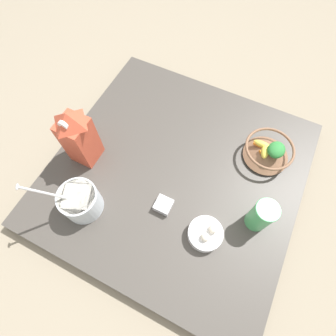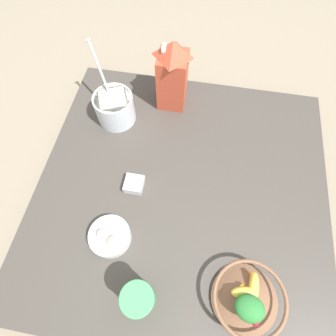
# 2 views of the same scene
# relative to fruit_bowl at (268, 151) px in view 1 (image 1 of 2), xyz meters

# --- Properties ---
(ground_plane) EXTENTS (6.00, 6.00, 0.00)m
(ground_plane) POSITION_rel_fruit_bowl_xyz_m (-0.28, -0.20, -0.09)
(ground_plane) COLOR gray
(countertop) EXTENTS (0.90, 0.90, 0.04)m
(countertop) POSITION_rel_fruit_bowl_xyz_m (-0.28, -0.20, -0.06)
(countertop) COLOR #47423D
(countertop) RESTS_ON ground_plane
(fruit_bowl) EXTENTS (0.18, 0.18, 0.09)m
(fruit_bowl) POSITION_rel_fruit_bowl_xyz_m (0.00, 0.00, 0.00)
(fruit_bowl) COLOR brown
(fruit_bowl) RESTS_ON countertop
(milk_carton) EXTENTS (0.09, 0.09, 0.25)m
(milk_carton) POSITION_rel_fruit_bowl_xyz_m (-0.62, -0.29, 0.09)
(milk_carton) COLOR #CC4C33
(milk_carton) RESTS_ON countertop
(yogurt_tub) EXTENTS (0.16, 0.15, 0.25)m
(yogurt_tub) POSITION_rel_fruit_bowl_xyz_m (-0.51, -0.47, 0.02)
(yogurt_tub) COLOR silver
(yogurt_tub) RESTS_ON countertop
(drinking_cup) EXTENTS (0.08, 0.08, 0.14)m
(drinking_cup) POSITION_rel_fruit_bowl_xyz_m (0.05, -0.26, 0.03)
(drinking_cup) COLOR #4CB266
(drinking_cup) RESTS_ON countertop
(spice_jar) EXTENTS (0.06, 0.06, 0.03)m
(spice_jar) POSITION_rel_fruit_bowl_xyz_m (-0.26, -0.35, -0.03)
(spice_jar) COLOR silver
(spice_jar) RESTS_ON countertop
(garlic_bowl) EXTENTS (0.12, 0.12, 0.06)m
(garlic_bowl) POSITION_rel_fruit_bowl_xyz_m (-0.09, -0.38, -0.02)
(garlic_bowl) COLOR white
(garlic_bowl) RESTS_ON countertop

